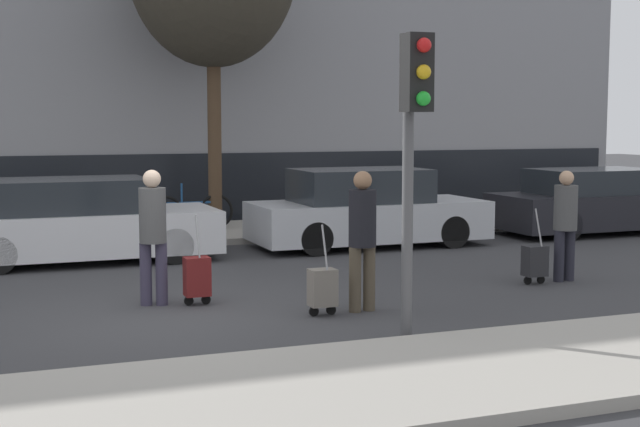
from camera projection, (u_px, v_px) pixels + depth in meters
The scene contains 15 objects.
ground_plane at pixel (160, 314), 10.86m from camera, with size 80.00×80.00×0.00m, color #38383A.
sidewalk_near at pixel (247, 398), 7.37m from camera, with size 28.00×2.50×0.12m.
sidewalk_far at pixel (91, 238), 17.35m from camera, with size 28.00×3.00×0.12m.
building_facade at pixel (65, 13), 20.50m from camera, with size 28.00×3.53×9.63m.
parked_car_1 at pixel (80, 223), 14.81m from camera, with size 4.43×1.86×1.39m.
parked_car_2 at pixel (366, 210), 16.61m from camera, with size 4.37×1.78×1.45m.
parked_car_3 at pixel (599, 203), 18.59m from camera, with size 4.59×1.82×1.34m.
pedestrian_left at pixel (153, 229), 11.27m from camera, with size 0.34×0.34×1.73m.
trolley_left at pixel (197, 277), 11.34m from camera, with size 0.34×0.29×1.16m.
pedestrian_center at pixel (362, 232), 10.91m from camera, with size 0.35×0.34×1.74m.
trolley_center at pixel (323, 288), 10.73m from camera, with size 0.34×0.29×1.11m.
pedestrian_right at pixel (565, 219), 12.98m from camera, with size 0.35×0.34×1.62m.
trolley_right at pixel (535, 261), 12.79m from camera, with size 0.34×0.29×1.10m.
traffic_light at pixel (414, 123), 9.21m from camera, with size 0.28×0.47×3.24m.
parked_bicycle at pixel (191, 212), 18.14m from camera, with size 1.77×0.06×0.96m.
Camera 1 is at (-2.01, -10.66, 2.35)m, focal length 50.00 mm.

